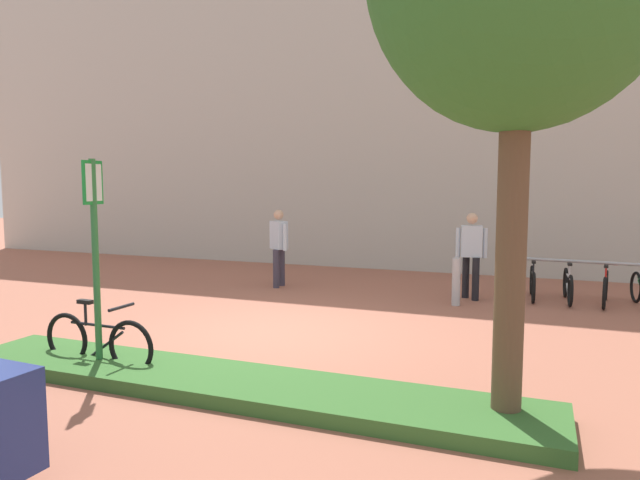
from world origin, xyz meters
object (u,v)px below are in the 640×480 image
object	(u,v)px
bike_rack_cluster	(586,285)
person_casual_tan	(471,250)
bike_at_sign	(98,341)
bollard_steel	(456,282)
person_shirt_white	(279,243)
parking_sign_post	(95,235)

from	to	relation	value
bike_rack_cluster	person_casual_tan	xyz separation A→B (m)	(-2.12, -0.39, 0.64)
bike_at_sign	bollard_steel	world-z (taller)	bollard_steel
bike_rack_cluster	person_shirt_white	xyz separation A→B (m)	(-6.27, -0.53, 0.64)
bollard_steel	person_shirt_white	xyz separation A→B (m)	(-3.96, 0.58, 0.53)
bike_rack_cluster	person_shirt_white	bearing A→B (deg)	-175.20
bollard_steel	person_shirt_white	bearing A→B (deg)	171.72
bollard_steel	bike_rack_cluster	bearing A→B (deg)	25.54
bike_at_sign	person_casual_tan	xyz separation A→B (m)	(3.80, 6.08, 0.63)
bike_at_sign	person_shirt_white	bearing A→B (deg)	93.27
bike_rack_cluster	person_casual_tan	world-z (taller)	person_casual_tan
parking_sign_post	person_casual_tan	xyz separation A→B (m)	(3.72, 6.16, -0.70)
bike_rack_cluster	bollard_steel	world-z (taller)	bollard_steel
person_casual_tan	person_shirt_white	distance (m)	4.15
bollard_steel	person_casual_tan	world-z (taller)	person_casual_tan
person_shirt_white	bollard_steel	bearing A→B (deg)	-8.28
parking_sign_post	bollard_steel	bearing A→B (deg)	57.07
parking_sign_post	person_casual_tan	distance (m)	7.23
parking_sign_post	bollard_steel	world-z (taller)	parking_sign_post
parking_sign_post	bike_rack_cluster	xyz separation A→B (m)	(5.84, 6.55, -1.34)
bike_rack_cluster	bollard_steel	xyz separation A→B (m)	(-2.31, -1.10, 0.10)
person_casual_tan	bike_rack_cluster	bearing A→B (deg)	10.53
bollard_steel	person_shirt_white	distance (m)	4.04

